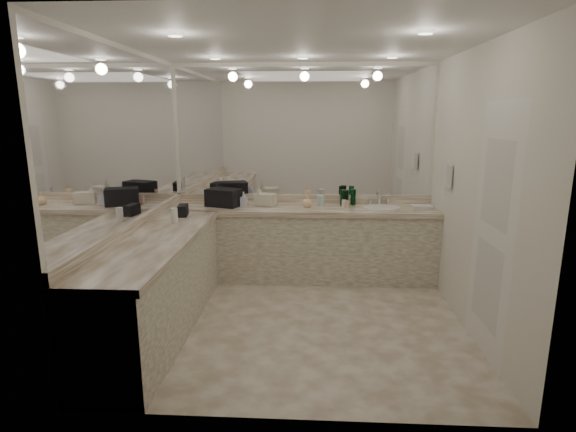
# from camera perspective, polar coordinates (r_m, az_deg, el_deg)

# --- Properties ---
(floor) EXTENTS (3.20, 3.20, 0.00)m
(floor) POSITION_cam_1_polar(r_m,az_deg,el_deg) (4.57, 1.38, -13.01)
(floor) COLOR beige
(floor) RESTS_ON ground
(ceiling) EXTENTS (3.20, 3.20, 0.00)m
(ceiling) POSITION_cam_1_polar(r_m,az_deg,el_deg) (4.17, 1.58, 21.20)
(ceiling) COLOR white
(ceiling) RESTS_ON floor
(wall_back) EXTENTS (3.20, 0.02, 2.60)m
(wall_back) POSITION_cam_1_polar(r_m,az_deg,el_deg) (5.66, 1.92, 5.75)
(wall_back) COLOR silver
(wall_back) RESTS_ON floor
(wall_left) EXTENTS (0.02, 3.00, 2.60)m
(wall_left) POSITION_cam_1_polar(r_m,az_deg,el_deg) (4.51, -19.31, 3.27)
(wall_left) COLOR silver
(wall_left) RESTS_ON floor
(wall_right) EXTENTS (0.02, 3.00, 2.60)m
(wall_right) POSITION_cam_1_polar(r_m,az_deg,el_deg) (4.43, 22.66, 2.84)
(wall_right) COLOR silver
(wall_right) RESTS_ON floor
(vanity_back_base) EXTENTS (3.20, 0.60, 0.84)m
(vanity_back_base) POSITION_cam_1_polar(r_m,az_deg,el_deg) (5.54, 1.79, -3.69)
(vanity_back_base) COLOR silver
(vanity_back_base) RESTS_ON floor
(vanity_back_top) EXTENTS (3.20, 0.64, 0.06)m
(vanity_back_top) POSITION_cam_1_polar(r_m,az_deg,el_deg) (5.43, 1.82, 0.84)
(vanity_back_top) COLOR silver
(vanity_back_top) RESTS_ON vanity_back_base
(vanity_left_base) EXTENTS (0.60, 2.40, 0.84)m
(vanity_left_base) POSITION_cam_1_polar(r_m,az_deg,el_deg) (4.36, -16.26, -8.83)
(vanity_left_base) COLOR silver
(vanity_left_base) RESTS_ON floor
(vanity_left_top) EXTENTS (0.64, 2.42, 0.06)m
(vanity_left_top) POSITION_cam_1_polar(r_m,az_deg,el_deg) (4.22, -16.51, -3.14)
(vanity_left_top) COLOR silver
(vanity_left_top) RESTS_ON vanity_left_base
(backsplash_back) EXTENTS (3.20, 0.04, 0.10)m
(backsplash_back) POSITION_cam_1_polar(r_m,az_deg,el_deg) (5.69, 1.89, 2.23)
(backsplash_back) COLOR silver
(backsplash_back) RESTS_ON vanity_back_top
(backsplash_left) EXTENTS (0.04, 3.00, 0.10)m
(backsplash_left) POSITION_cam_1_polar(r_m,az_deg,el_deg) (4.57, -18.76, -1.05)
(backsplash_left) COLOR silver
(backsplash_left) RESTS_ON vanity_left_top
(mirror_back) EXTENTS (3.12, 0.01, 1.55)m
(mirror_back) POSITION_cam_1_polar(r_m,az_deg,el_deg) (5.61, 1.96, 10.56)
(mirror_back) COLOR white
(mirror_back) RESTS_ON wall_back
(mirror_left) EXTENTS (0.01, 2.92, 1.55)m
(mirror_left) POSITION_cam_1_polar(r_m,az_deg,el_deg) (4.46, -19.61, 9.30)
(mirror_left) COLOR white
(mirror_left) RESTS_ON wall_left
(sink) EXTENTS (0.44, 0.44, 0.03)m
(sink) POSITION_cam_1_polar(r_m,az_deg,el_deg) (5.49, 11.78, 0.99)
(sink) COLOR white
(sink) RESTS_ON vanity_back_top
(faucet) EXTENTS (0.24, 0.16, 0.14)m
(faucet) POSITION_cam_1_polar(r_m,az_deg,el_deg) (5.68, 11.51, 2.16)
(faucet) COLOR silver
(faucet) RESTS_ON vanity_back_top
(wall_phone) EXTENTS (0.06, 0.10, 0.24)m
(wall_phone) POSITION_cam_1_polar(r_m,az_deg,el_deg) (5.07, 19.65, 4.78)
(wall_phone) COLOR white
(wall_phone) RESTS_ON wall_right
(door) EXTENTS (0.02, 0.82, 2.10)m
(door) POSITION_cam_1_polar(r_m,az_deg,el_deg) (4.02, 24.51, -1.91)
(door) COLOR white
(door) RESTS_ON wall_right
(black_toiletry_bag) EXTENTS (0.45, 0.36, 0.22)m
(black_toiletry_bag) POSITION_cam_1_polar(r_m,az_deg,el_deg) (5.50, -8.21, 2.39)
(black_toiletry_bag) COLOR black
(black_toiletry_bag) RESTS_ON vanity_back_top
(black_bag_spill) EXTENTS (0.13, 0.23, 0.12)m
(black_bag_spill) POSITION_cam_1_polar(r_m,az_deg,el_deg) (5.07, -13.19, 0.69)
(black_bag_spill) COLOR black
(black_bag_spill) RESTS_ON vanity_left_top
(cream_cosmetic_case) EXTENTS (0.28, 0.22, 0.14)m
(cream_cosmetic_case) POSITION_cam_1_polar(r_m,az_deg,el_deg) (5.50, -2.88, 2.08)
(cream_cosmetic_case) COLOR beige
(cream_cosmetic_case) RESTS_ON vanity_back_top
(hand_towel) EXTENTS (0.24, 0.16, 0.04)m
(hand_towel) POSITION_cam_1_polar(r_m,az_deg,el_deg) (5.56, 16.61, 1.12)
(hand_towel) COLOR white
(hand_towel) RESTS_ON vanity_back_top
(lotion_left) EXTENTS (0.07, 0.07, 0.16)m
(lotion_left) POSITION_cam_1_polar(r_m,az_deg,el_deg) (4.77, -14.23, 0.16)
(lotion_left) COLOR white
(lotion_left) RESTS_ON vanity_left_top
(soap_bottle_a) EXTENTS (0.12, 0.12, 0.24)m
(soap_bottle_a) POSITION_cam_1_polar(r_m,az_deg,el_deg) (5.52, -3.69, 2.60)
(soap_bottle_a) COLOR beige
(soap_bottle_a) RESTS_ON vanity_back_top
(soap_bottle_b) EXTENTS (0.08, 0.09, 0.18)m
(soap_bottle_b) POSITION_cam_1_polar(r_m,az_deg,el_deg) (5.46, -5.66, 2.15)
(soap_bottle_b) COLOR silver
(soap_bottle_b) RESTS_ON vanity_back_top
(soap_bottle_c) EXTENTS (0.15, 0.15, 0.15)m
(soap_bottle_c) POSITION_cam_1_polar(r_m,az_deg,el_deg) (5.38, 2.44, 1.87)
(soap_bottle_c) COLOR #FFCF9B
(soap_bottle_c) RESTS_ON vanity_back_top
(green_bottle_0) EXTENTS (0.06, 0.06, 0.19)m
(green_bottle_0) POSITION_cam_1_polar(r_m,az_deg,el_deg) (5.59, 8.27, 2.39)
(green_bottle_0) COLOR #0A4D20
(green_bottle_0) RESTS_ON vanity_back_top
(green_bottle_1) EXTENTS (0.07, 0.07, 0.19)m
(green_bottle_1) POSITION_cam_1_polar(r_m,az_deg,el_deg) (5.53, 7.33, 2.31)
(green_bottle_1) COLOR #0A4D20
(green_bottle_1) RESTS_ON vanity_back_top
(green_bottle_2) EXTENTS (0.07, 0.07, 0.19)m
(green_bottle_2) POSITION_cam_1_polar(r_m,az_deg,el_deg) (5.50, 7.31, 2.24)
(green_bottle_2) COLOR #0A4D20
(green_bottle_2) RESTS_ON vanity_back_top
(green_bottle_3) EXTENTS (0.07, 0.07, 0.19)m
(green_bottle_3) POSITION_cam_1_polar(r_m,az_deg,el_deg) (5.56, 6.99, 2.36)
(green_bottle_3) COLOR #0A4D20
(green_bottle_3) RESTS_ON vanity_back_top
(amenity_bottle_0) EXTENTS (0.05, 0.05, 0.09)m
(amenity_bottle_0) POSITION_cam_1_polar(r_m,az_deg,el_deg) (5.42, 7.49, 1.53)
(amenity_bottle_0) COLOR #E0B28C
(amenity_bottle_0) RESTS_ON vanity_back_top
(amenity_bottle_1) EXTENTS (0.04, 0.04, 0.11)m
(amenity_bottle_1) POSITION_cam_1_polar(r_m,az_deg,el_deg) (5.61, -10.46, 1.94)
(amenity_bottle_1) COLOR #E0B28C
(amenity_bottle_1) RESTS_ON vanity_back_top
(amenity_bottle_2) EXTENTS (0.04, 0.04, 0.14)m
(amenity_bottle_2) POSITION_cam_1_polar(r_m,az_deg,el_deg) (5.49, 3.94, 2.03)
(amenity_bottle_2) COLOR silver
(amenity_bottle_2) RESTS_ON vanity_back_top
(amenity_bottle_3) EXTENTS (0.06, 0.06, 0.13)m
(amenity_bottle_3) POSITION_cam_1_polar(r_m,az_deg,el_deg) (5.46, 4.32, 1.88)
(amenity_bottle_3) COLOR silver
(amenity_bottle_3) RESTS_ON vanity_back_top
(amenity_bottle_4) EXTENTS (0.05, 0.05, 0.09)m
(amenity_bottle_4) POSITION_cam_1_polar(r_m,az_deg,el_deg) (5.55, -7.91, 1.76)
(amenity_bottle_4) COLOR #F2D84C
(amenity_bottle_4) RESTS_ON vanity_back_top
(amenity_bottle_5) EXTENTS (0.05, 0.05, 0.09)m
(amenity_bottle_5) POSITION_cam_1_polar(r_m,az_deg,el_deg) (5.44, 7.10, 1.59)
(amenity_bottle_5) COLOR white
(amenity_bottle_5) RESTS_ON vanity_back_top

